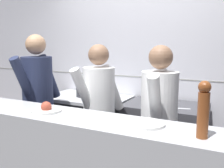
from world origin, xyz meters
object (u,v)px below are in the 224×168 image
(chefs_knife, at_px, (170,108))
(plated_dish_appetiser, at_px, (46,109))
(chef_head_cook, at_px, (38,101))
(pepper_mill, at_px, (203,108))
(chef_sous, at_px, (99,113))
(stock_pot, at_px, (85,88))
(plated_dish_dessert, at_px, (146,124))
(mixing_bowl_steel, at_px, (167,100))
(chef_line, at_px, (159,124))
(oven_range, at_px, (87,128))

(chefs_knife, xyz_separation_m, plated_dish_appetiser, (-0.79, -1.12, 0.15))
(chefs_knife, xyz_separation_m, chef_head_cook, (-1.40, -0.56, 0.05))
(pepper_mill, bearing_deg, chef_sous, 149.27)
(stock_pot, height_order, pepper_mill, pepper_mill)
(plated_dish_dessert, bearing_deg, chef_head_cook, 160.55)
(chef_head_cook, bearing_deg, pepper_mill, -17.54)
(chef_sous, bearing_deg, stock_pot, 151.41)
(plated_dish_appetiser, xyz_separation_m, chef_head_cook, (-0.61, 0.56, -0.10))
(stock_pot, distance_m, mixing_bowl_steel, 1.12)
(mixing_bowl_steel, bearing_deg, chef_line, -80.23)
(plated_dish_appetiser, bearing_deg, oven_range, 107.40)
(oven_range, bearing_deg, pepper_mill, -38.16)
(mixing_bowl_steel, distance_m, plated_dish_appetiser, 1.50)
(plated_dish_appetiser, relative_size, pepper_mill, 0.73)
(oven_range, distance_m, pepper_mill, 2.27)
(chef_line, bearing_deg, chef_head_cook, 172.80)
(oven_range, xyz_separation_m, chef_line, (1.23, -0.74, 0.44))
(chef_sous, bearing_deg, chefs_knife, 59.06)
(pepper_mill, bearing_deg, plated_dish_appetiser, 177.74)
(chefs_knife, bearing_deg, plated_dish_dessert, -84.64)
(stock_pot, bearing_deg, chefs_knife, -7.21)
(stock_pot, xyz_separation_m, mixing_bowl_steel, (1.12, 0.05, -0.06))
(chefs_knife, distance_m, pepper_mill, 1.31)
(stock_pot, xyz_separation_m, plated_dish_dessert, (1.31, -1.24, 0.04))
(plated_dish_appetiser, distance_m, plated_dish_dessert, 0.89)
(mixing_bowl_steel, xyz_separation_m, plated_dish_dessert, (0.19, -1.29, 0.10))
(stock_pot, xyz_separation_m, plated_dish_appetiser, (0.42, -1.27, 0.05))
(pepper_mill, bearing_deg, stock_pot, 142.20)
(chefs_knife, height_order, pepper_mill, pepper_mill)
(stock_pot, height_order, chefs_knife, stock_pot)
(oven_range, relative_size, chef_sous, 0.70)
(plated_dish_appetiser, bearing_deg, stock_pot, 108.44)
(plated_dish_dessert, height_order, chef_line, chef_line)
(plated_dish_appetiser, distance_m, chef_line, 1.00)
(chefs_knife, height_order, chef_head_cook, chef_head_cook)
(mixing_bowl_steel, xyz_separation_m, plated_dish_appetiser, (-0.70, -1.32, 0.11))
(oven_range, bearing_deg, plated_dish_dessert, -43.83)
(plated_dish_dessert, height_order, chef_head_cook, chef_head_cook)
(chefs_knife, bearing_deg, chef_head_cook, -158.31)
(oven_range, relative_size, pepper_mill, 3.13)
(chef_sous, bearing_deg, chef_head_cook, -157.07)
(stock_pot, xyz_separation_m, chef_line, (1.26, -0.74, -0.11))
(plated_dish_dessert, xyz_separation_m, chef_head_cook, (-1.50, 0.53, -0.09))
(pepper_mill, bearing_deg, mixing_bowl_steel, 113.03)
(oven_range, bearing_deg, chef_line, -30.91)
(plated_dish_dessert, bearing_deg, mixing_bowl_steel, 98.40)
(pepper_mill, relative_size, chef_head_cook, 0.21)
(chef_head_cook, xyz_separation_m, chef_sous, (0.78, 0.05, -0.06))
(oven_range, height_order, plated_dish_dessert, plated_dish_dessert)
(oven_range, bearing_deg, stock_pot, 171.33)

